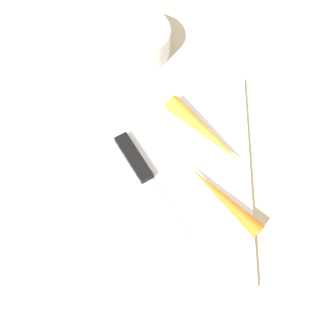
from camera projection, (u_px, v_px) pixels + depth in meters
ground_plane at (168, 171)px, 0.61m from camera, size 1.40×1.40×0.00m
cutting_board at (168, 170)px, 0.61m from camera, size 0.36×0.26×0.01m
knife at (138, 164)px, 0.60m from camera, size 0.18×0.13×0.01m
carrot_long at (205, 132)px, 0.61m from camera, size 0.13×0.13×0.03m
carrot_short at (223, 198)px, 0.57m from camera, size 0.12×0.12×0.02m
small_bowl at (140, 40)px, 0.70m from camera, size 0.11×0.11×0.05m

